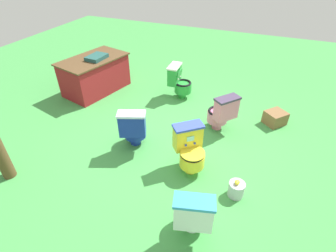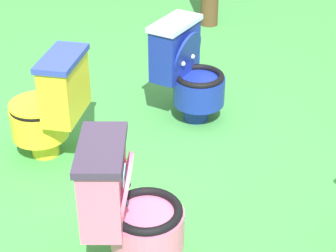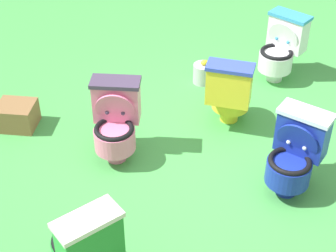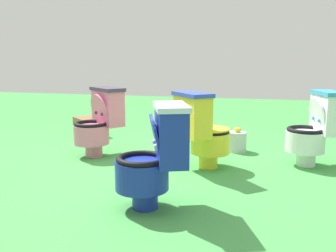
% 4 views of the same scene
% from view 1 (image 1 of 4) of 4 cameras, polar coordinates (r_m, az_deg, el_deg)
% --- Properties ---
extents(ground, '(14.00, 14.00, 0.00)m').
position_cam_1_polar(ground, '(4.62, 1.44, -2.76)').
color(ground, '#429947').
extents(toilet_green, '(0.45, 0.51, 0.73)m').
position_cam_1_polar(toilet_green, '(5.71, 2.44, 9.74)').
color(toilet_green, green).
rests_on(toilet_green, ground).
extents(toilet_blue, '(0.60, 0.55, 0.73)m').
position_cam_1_polar(toilet_blue, '(4.28, -7.52, -0.39)').
color(toilet_blue, '#192D9E').
rests_on(toilet_blue, ground).
extents(toilet_yellow, '(0.64, 0.63, 0.73)m').
position_cam_1_polar(toilet_yellow, '(3.84, 4.86, -5.04)').
color(toilet_yellow, yellow).
rests_on(toilet_yellow, ground).
extents(toilet_white, '(0.58, 0.52, 0.73)m').
position_cam_1_polar(toilet_white, '(3.09, 5.54, -18.44)').
color(toilet_white, white).
rests_on(toilet_white, ground).
extents(toilet_pink, '(0.62, 0.64, 0.73)m').
position_cam_1_polar(toilet_pink, '(4.71, 11.59, 2.90)').
color(toilet_pink, pink).
rests_on(toilet_pink, ground).
extents(vendor_table, '(1.62, 1.18, 0.85)m').
position_cam_1_polar(vendor_table, '(6.20, -15.65, 10.82)').
color(vendor_table, maroon).
rests_on(vendor_table, ground).
extents(small_crate, '(0.48, 0.47, 0.25)m').
position_cam_1_polar(small_crate, '(5.32, 22.40, 1.66)').
color(small_crate, brown).
rests_on(small_crate, ground).
extents(lemon_bucket, '(0.22, 0.22, 0.28)m').
position_cam_1_polar(lemon_bucket, '(3.75, 14.71, -13.16)').
color(lemon_bucket, '#B7B7BF').
rests_on(lemon_bucket, ground).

